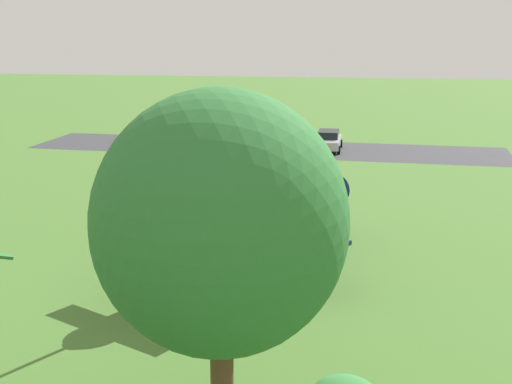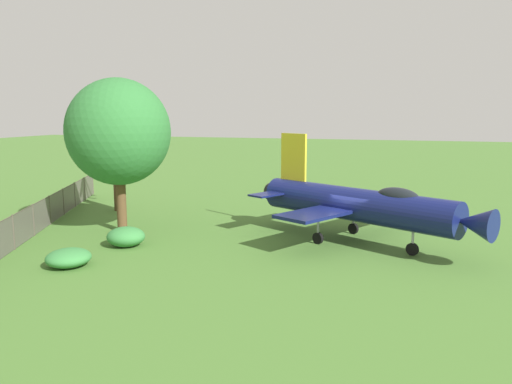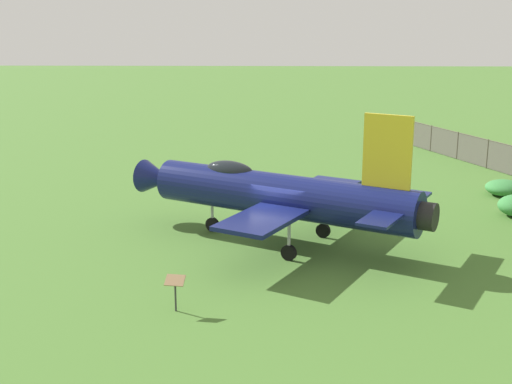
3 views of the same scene
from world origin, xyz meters
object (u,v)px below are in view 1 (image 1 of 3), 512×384
(shade_tree, at_px, (220,223))
(parked_car_silver, at_px, (328,140))
(display_jet, at_px, (254,218))
(info_plaque, at_px, (123,219))
(parked_car_black, at_px, (244,137))
(parked_car_blue, at_px, (207,137))
(parked_car_white, at_px, (282,139))

(shade_tree, height_order, parked_car_silver, shade_tree)
(display_jet, distance_m, shade_tree, 13.70)
(info_plaque, distance_m, parked_car_black, 24.94)
(shade_tree, distance_m, parked_car_blue, 42.43)
(shade_tree, bearing_deg, display_jet, 5.22)
(parked_car_silver, height_order, parked_car_blue, parked_car_silver)
(display_jet, bearing_deg, shade_tree, -146.43)
(display_jet, bearing_deg, info_plaque, 93.82)
(shade_tree, distance_m, parked_car_black, 41.86)
(shade_tree, height_order, info_plaque, shade_tree)
(shade_tree, bearing_deg, info_plaque, 25.92)
(parked_car_silver, bearing_deg, display_jet, -2.23)
(display_jet, relative_size, parked_car_black, 2.66)
(display_jet, relative_size, shade_tree, 1.44)
(display_jet, xyz_separation_m, shade_tree, (-13.18, -1.20, 3.56))
(parked_car_blue, bearing_deg, info_plaque, -176.04)
(display_jet, relative_size, info_plaque, 10.77)
(display_jet, xyz_separation_m, parked_car_blue, (27.96, 7.97, -1.28))
(shade_tree, xyz_separation_m, parked_car_white, (40.91, 3.09, -4.86))
(info_plaque, relative_size, parked_car_white, 0.27)
(display_jet, height_order, parked_car_black, display_jet)
(parked_car_white, bearing_deg, parked_car_silver, 91.22)
(display_jet, bearing_deg, parked_car_silver, 24.78)
(parked_car_silver, bearing_deg, parked_car_white, -92.00)
(display_jet, distance_m, parked_car_blue, 29.10)
(info_plaque, relative_size, parked_car_black, 0.25)
(info_plaque, relative_size, parked_car_blue, 0.26)
(info_plaque, bearing_deg, parked_car_silver, -18.95)
(display_jet, xyz_separation_m, info_plaque, (3.05, 6.68, -1.20))
(shade_tree, bearing_deg, parked_car_black, 8.62)
(display_jet, height_order, parked_car_silver, display_jet)
(display_jet, distance_m, parked_car_black, 28.41)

